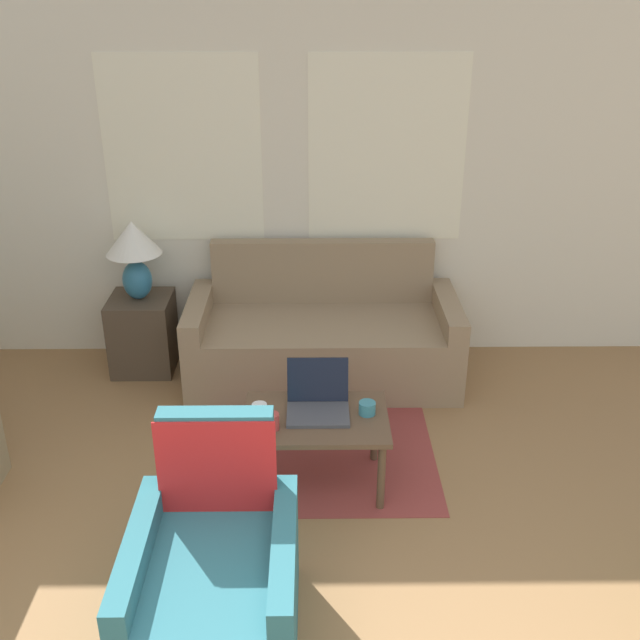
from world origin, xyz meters
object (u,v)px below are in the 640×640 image
at_px(cup_yellow, 271,421).
at_px(cup_white, 260,412).
at_px(couch, 323,339).
at_px(coffee_table, 316,426).
at_px(table_lamp, 134,249).
at_px(cup_navy, 367,408).
at_px(laptop, 318,401).
at_px(armchair, 215,581).

bearing_deg(cup_yellow, cup_white, 127.19).
xyz_separation_m(couch, cup_white, (-0.37, -1.32, 0.21)).
bearing_deg(coffee_table, table_lamp, 131.68).
xyz_separation_m(cup_navy, cup_yellow, (-0.52, -0.14, 0.01)).
bearing_deg(laptop, coffee_table, -100.05).
relative_size(armchair, laptop, 2.74).
bearing_deg(table_lamp, cup_yellow, -56.38).
distance_m(table_lamp, cup_white, 1.78).
relative_size(coffee_table, laptop, 2.32).
relative_size(armchair, coffee_table, 1.18).
distance_m(armchair, laptop, 1.23).
height_order(armchair, cup_white, armchair).
relative_size(table_lamp, cup_white, 5.81).
bearing_deg(cup_white, couch, 74.55).
bearing_deg(armchair, laptop, 67.84).
bearing_deg(couch, laptop, -92.17).
xyz_separation_m(armchair, cup_yellow, (0.20, 0.94, 0.21)).
xyz_separation_m(couch, armchair, (-0.50, -2.35, -0.00)).
height_order(coffee_table, cup_white, cup_white).
bearing_deg(cup_navy, laptop, 172.11).
bearing_deg(laptop, couch, 87.83).
xyz_separation_m(coffee_table, cup_yellow, (-0.24, -0.12, 0.10)).
relative_size(table_lamp, coffee_table, 0.71).
xyz_separation_m(armchair, table_lamp, (-0.81, 2.47, 0.65)).
xyz_separation_m(table_lamp, cup_navy, (1.54, -1.38, -0.45)).
height_order(couch, table_lamp, table_lamp).
distance_m(couch, laptop, 1.25).
relative_size(couch, table_lamp, 3.31).
xyz_separation_m(armchair, cup_white, (0.14, 1.03, 0.22)).
height_order(cup_yellow, cup_white, cup_white).
relative_size(table_lamp, cup_yellow, 6.26).
bearing_deg(couch, coffee_table, -92.57).
bearing_deg(armchair, cup_white, 82.44).
relative_size(laptop, cup_navy, 3.68).
relative_size(couch, laptop, 5.49).
bearing_deg(cup_navy, table_lamp, 138.06).
bearing_deg(laptop, armchair, -112.16).
xyz_separation_m(couch, cup_navy, (0.23, -1.27, 0.20)).
height_order(armchair, table_lamp, table_lamp).
xyz_separation_m(laptop, cup_navy, (0.27, -0.04, -0.02)).
xyz_separation_m(table_lamp, coffee_table, (1.26, -1.41, -0.55)).
xyz_separation_m(armchair, laptop, (0.46, 1.12, 0.23)).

